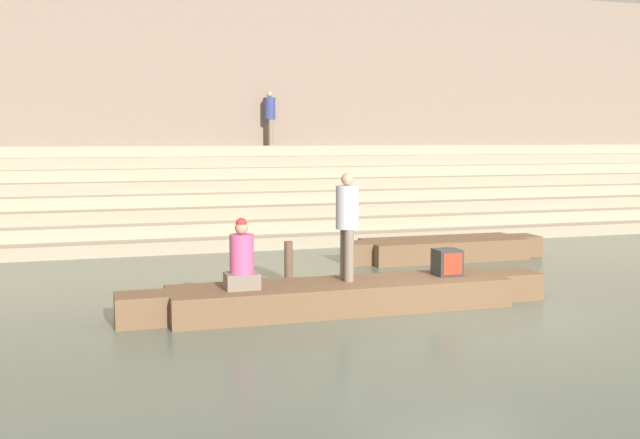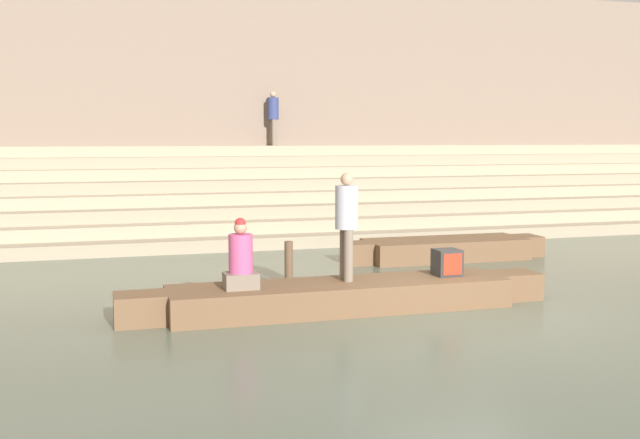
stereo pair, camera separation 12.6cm
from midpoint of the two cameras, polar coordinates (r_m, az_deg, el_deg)
ground_plane at (r=11.96m, az=11.10°, el=-7.43°), size 120.00×120.00×0.00m
ghat_steps at (r=22.46m, az=-2.47°, el=1.40°), size 36.00×5.74×2.54m
back_wall at (r=24.95m, az=-3.99°, el=8.65°), size 34.20×1.28×7.75m
rowboat_main at (r=12.26m, az=1.89°, el=-5.79°), size 7.16×1.35×0.46m
person_standing at (r=12.23m, az=2.33°, el=0.03°), size 0.37×0.37×1.77m
person_rowing at (r=11.68m, az=-5.75°, el=-3.15°), size 0.52×0.41×1.11m
tv_set at (r=12.96m, az=9.93°, el=-3.24°), size 0.43×0.42×0.45m
moored_boat_shore at (r=17.55m, az=9.74°, el=-2.18°), size 4.80×1.33×0.48m
mooring_post at (r=13.79m, az=-2.14°, el=-3.55°), size 0.15×0.15×0.91m
person_on_steps at (r=24.02m, az=-3.44°, el=7.99°), size 0.35×0.35×1.71m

